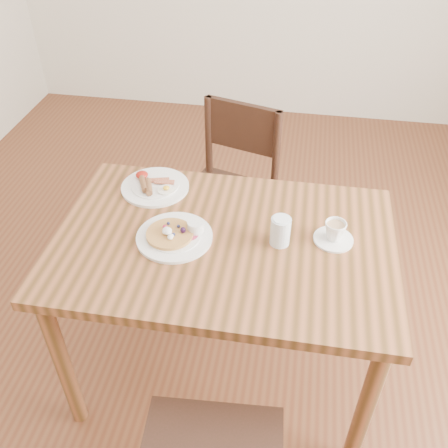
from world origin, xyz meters
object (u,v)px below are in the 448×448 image
dining_table (224,260)px  water_glass (280,231)px  breakfast_plate (154,186)px  chair_far (230,188)px  teacup_saucer (334,233)px  pancake_plate (175,235)px

dining_table → water_glass: bearing=4.4°
breakfast_plate → water_glass: bearing=-25.1°
chair_far → breakfast_plate: 0.55m
chair_far → breakfast_plate: chair_far is taller
chair_far → dining_table: bearing=113.2°
dining_table → breakfast_plate: size_ratio=4.44×
breakfast_plate → teacup_saucer: teacup_saucer is taller
chair_far → teacup_saucer: bearing=143.3°
dining_table → breakfast_plate: bearing=141.7°
breakfast_plate → pancake_plate: bearing=-60.6°
breakfast_plate → teacup_saucer: 0.74m
chair_far → water_glass: chair_far is taller
water_glass → breakfast_plate: bearing=154.9°
teacup_saucer → water_glass: size_ratio=1.32×
dining_table → teacup_saucer: teacup_saucer is taller
dining_table → water_glass: size_ratio=11.33×
dining_table → pancake_plate: bearing=-172.9°
chair_far → teacup_saucer: 0.82m
dining_table → chair_far: (-0.08, 0.67, -0.16)m
dining_table → teacup_saucer: (0.38, 0.06, 0.13)m
dining_table → water_glass: 0.25m
dining_table → chair_far: size_ratio=1.36×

